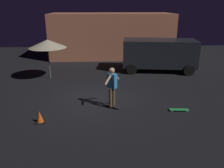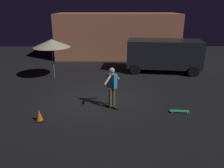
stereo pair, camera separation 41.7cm
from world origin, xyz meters
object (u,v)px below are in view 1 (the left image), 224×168
(patio_umbrella, at_px, (47,44))
(skateboard_ridden, at_px, (112,106))
(parked_van, at_px, (159,53))
(skater, at_px, (112,84))
(skateboard_spare, at_px, (179,110))
(traffic_cone, at_px, (40,117))

(patio_umbrella, relative_size, skateboard_ridden, 3.14)
(parked_van, relative_size, skater, 2.88)
(patio_umbrella, bearing_deg, parked_van, 11.92)
(skateboard_spare, relative_size, traffic_cone, 1.73)
(skateboard_ridden, bearing_deg, parked_van, 58.62)
(parked_van, bearing_deg, skateboard_ridden, -121.38)
(traffic_cone, bearing_deg, parked_van, 47.65)
(skateboard_spare, distance_m, traffic_cone, 5.53)
(traffic_cone, bearing_deg, skater, 23.34)
(skater, xyz_separation_m, traffic_cone, (-2.74, -1.18, -0.83))
(parked_van, distance_m, skateboard_ridden, 6.55)
(parked_van, bearing_deg, skater, -121.38)
(skateboard_ridden, bearing_deg, traffic_cone, -156.66)
(parked_van, relative_size, patio_umbrella, 2.09)
(parked_van, bearing_deg, patio_umbrella, -168.08)
(skateboard_ridden, distance_m, skateboard_spare, 2.79)
(patio_umbrella, xyz_separation_m, traffic_cone, (0.67, -5.27, -1.86))
(skateboard_ridden, height_order, traffic_cone, traffic_cone)
(skateboard_spare, relative_size, skater, 0.48)
(parked_van, distance_m, skater, 6.46)
(parked_van, bearing_deg, traffic_cone, -132.35)
(skateboard_ridden, bearing_deg, patio_umbrella, 129.84)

